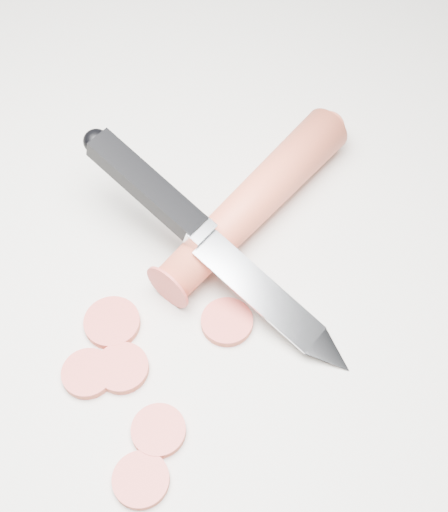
{
  "coord_description": "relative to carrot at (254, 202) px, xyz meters",
  "views": [
    {
      "loc": [
        0.05,
        -0.23,
        0.45
      ],
      "look_at": [
        0.04,
        0.05,
        0.02
      ],
      "focal_mm": 50.0,
      "sensor_mm": 36.0,
      "label": 1
    }
  ],
  "objects": [
    {
      "name": "carrot_slice_1",
      "position": [
        -0.08,
        -0.14,
        -0.02
      ],
      "size": [
        0.04,
        0.04,
        0.01
      ],
      "primitive_type": "cylinder",
      "color": "#C73D35",
      "rests_on": "ground"
    },
    {
      "name": "kitchen_knife",
      "position": [
        -0.03,
        -0.05,
        0.02
      ],
      "size": [
        0.21,
        0.17,
        0.08
      ],
      "primitive_type": null,
      "color": "silver",
      "rests_on": "ground"
    },
    {
      "name": "ground",
      "position": [
        -0.06,
        -0.1,
        -0.02
      ],
      "size": [
        2.4,
        2.4,
        0.0
      ],
      "primitive_type": "plane",
      "color": "beige",
      "rests_on": "ground"
    },
    {
      "name": "carrot_slice_3",
      "position": [
        -0.1,
        -0.1,
        -0.02
      ],
      "size": [
        0.04,
        0.04,
        0.01
      ],
      "primitive_type": "cylinder",
      "color": "#C73D35",
      "rests_on": "ground"
    },
    {
      "name": "carrot_slice_5",
      "position": [
        -0.11,
        -0.14,
        -0.02
      ],
      "size": [
        0.04,
        0.04,
        0.01
      ],
      "primitive_type": "cylinder",
      "color": "#C73D35",
      "rests_on": "ground"
    },
    {
      "name": "carrot_slice_0",
      "position": [
        -0.06,
        -0.18,
        -0.02
      ],
      "size": [
        0.04,
        0.04,
        0.01
      ],
      "primitive_type": "cylinder",
      "color": "#C73D35",
      "rests_on": "ground"
    },
    {
      "name": "carrot_slice_2",
      "position": [
        -0.02,
        -0.1,
        -0.02
      ],
      "size": [
        0.04,
        0.04,
        0.01
      ],
      "primitive_type": "cylinder",
      "color": "#C73D35",
      "rests_on": "ground"
    },
    {
      "name": "carrot_slice_4",
      "position": [
        -0.06,
        -0.21,
        -0.02
      ],
      "size": [
        0.04,
        0.04,
        0.01
      ],
      "primitive_type": "cylinder",
      "color": "#C73D35",
      "rests_on": "ground"
    },
    {
      "name": "carrot",
      "position": [
        0.0,
        0.0,
        0.0
      ],
      "size": [
        0.14,
        0.18,
        0.03
      ],
      "primitive_type": "cylinder",
      "rotation": [
        1.57,
        0.0,
        -0.63
      ],
      "color": "#DB4E31",
      "rests_on": "ground"
    }
  ]
}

